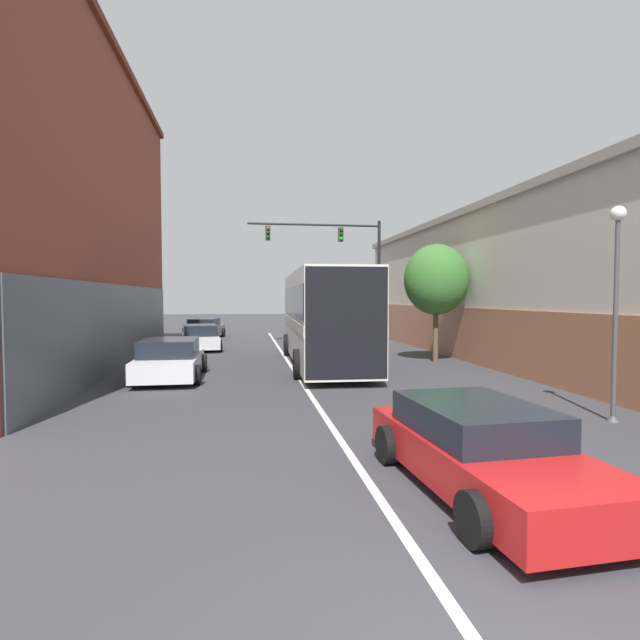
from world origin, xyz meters
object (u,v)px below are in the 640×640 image
at_px(parked_car_left_near, 200,338).
at_px(parked_car_left_mid, 170,360).
at_px(street_tree_near, 436,280).
at_px(hatchback_foreground, 481,449).
at_px(street_lamp, 616,295).
at_px(bus, 323,314).
at_px(parked_car_left_far, 205,329).
at_px(traffic_signal_gantry, 343,256).

xyz_separation_m(parked_car_left_near, parked_car_left_mid, (-0.14, -9.43, 0.02)).
bearing_deg(parked_car_left_mid, street_tree_near, -75.25).
bearing_deg(hatchback_foreground, street_lamp, -59.22).
distance_m(parked_car_left_mid, street_lamp, 12.94).
relative_size(bus, street_lamp, 2.34).
xyz_separation_m(bus, parked_car_left_far, (-5.76, 13.82, -1.43)).
distance_m(street_lamp, street_tree_near, 10.24).
bearing_deg(parked_car_left_mid, street_lamp, -125.84).
bearing_deg(street_lamp, street_tree_near, 90.17).
bearing_deg(street_tree_near, parked_car_left_far, 127.76).
xyz_separation_m(bus, parked_car_left_near, (-5.46, 6.76, -1.44)).
height_order(parked_car_left_mid, parked_car_left_far, parked_car_left_mid).
distance_m(parked_car_left_near, parked_car_left_mid, 9.43).
bearing_deg(bus, street_tree_near, -86.15).
bearing_deg(traffic_signal_gantry, parked_car_left_near, -168.93).
xyz_separation_m(hatchback_foreground, traffic_signal_gantry, (2.26, 21.53, 4.52)).
height_order(parked_car_left_mid, traffic_signal_gantry, traffic_signal_gantry).
bearing_deg(street_lamp, parked_car_left_far, 113.94).
bearing_deg(parked_car_left_near, hatchback_foreground, -172.24).
relative_size(parked_car_left_far, street_lamp, 1.04).
relative_size(parked_car_left_near, parked_car_left_far, 0.93).
xyz_separation_m(bus, hatchback_foreground, (0.17, -13.23, -1.48)).
bearing_deg(hatchback_foreground, parked_car_left_mid, 25.00).
height_order(bus, parked_car_left_near, bus).
relative_size(hatchback_foreground, street_lamp, 0.98).
height_order(parked_car_left_near, street_lamp, street_lamp).
height_order(parked_car_left_near, traffic_signal_gantry, traffic_signal_gantry).
bearing_deg(traffic_signal_gantry, street_tree_near, -73.72).
distance_m(hatchback_foreground, parked_car_left_mid, 12.03).
bearing_deg(street_tree_near, parked_car_left_mid, -164.65).
bearing_deg(parked_car_left_mid, bus, -65.07).
distance_m(bus, traffic_signal_gantry, 9.17).
bearing_deg(parked_car_left_mid, traffic_signal_gantry, -36.77).
height_order(bus, street_tree_near, street_tree_near).
height_order(hatchback_foreground, parked_car_left_near, parked_car_left_near).
height_order(bus, parked_car_left_far, bus).
xyz_separation_m(parked_car_left_near, parked_car_left_far, (-0.30, 7.06, 0.02)).
bearing_deg(street_lamp, bus, 115.70).
bearing_deg(traffic_signal_gantry, bus, -106.32).
relative_size(parked_car_left_near, street_tree_near, 0.91).
height_order(traffic_signal_gantry, street_tree_near, traffic_signal_gantry).
height_order(bus, hatchback_foreground, bus).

